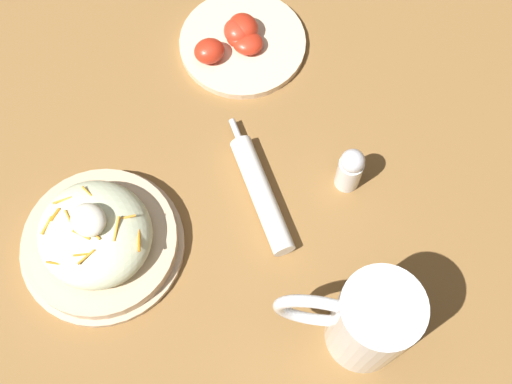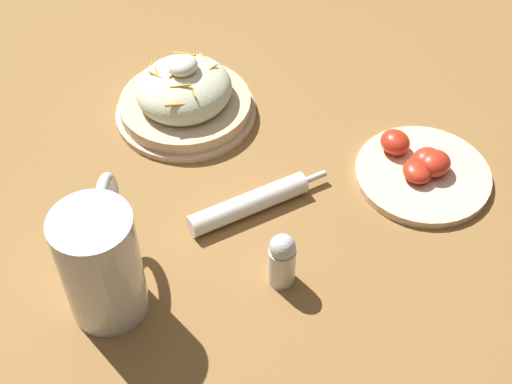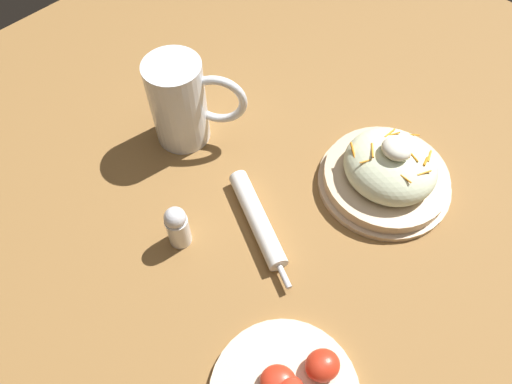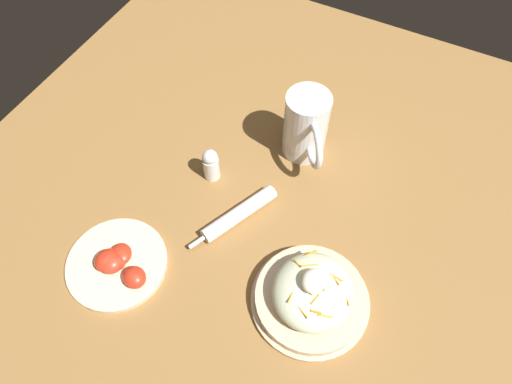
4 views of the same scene
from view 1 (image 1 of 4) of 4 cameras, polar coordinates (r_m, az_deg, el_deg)
The scene contains 6 objects.
ground_plane at distance 0.86m, azimuth -3.60°, elevation -5.07°, with size 1.43×1.43×0.00m, color olive.
salad_plate at distance 0.85m, azimuth -13.78°, elevation -3.96°, with size 0.22×0.22×0.11m.
beer_mug at distance 0.77m, azimuth 9.81°, elevation -11.35°, with size 0.14×0.12×0.16m.
napkin_roll at distance 0.87m, azimuth 0.47°, elevation -0.11°, with size 0.20×0.10×0.03m.
tomato_plate at distance 1.00m, azimuth -1.44°, elevation 13.18°, with size 0.19×0.19×0.04m.
salt_shaker at distance 0.87m, azimuth 8.32°, elevation 2.02°, with size 0.03×0.03×0.08m.
Camera 1 is at (-0.23, 0.15, 0.82)m, focal length 45.31 mm.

